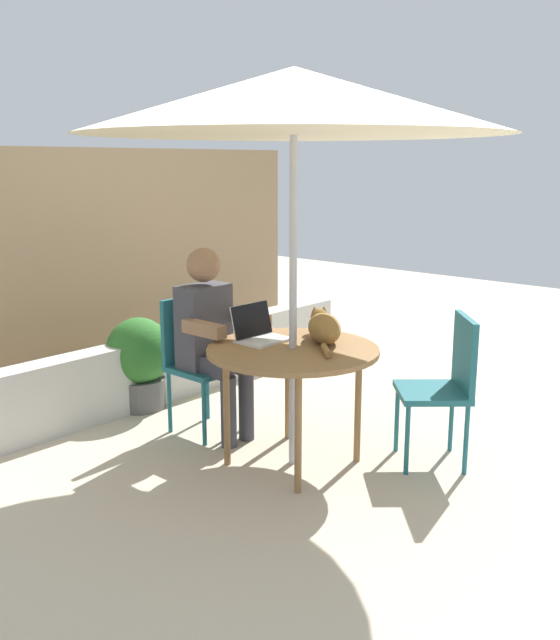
{
  "coord_description": "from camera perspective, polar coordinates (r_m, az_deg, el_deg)",
  "views": [
    {
      "loc": [
        -3.0,
        -2.56,
        1.78
      ],
      "look_at": [
        0.0,
        0.1,
        0.87
      ],
      "focal_mm": 39.44,
      "sensor_mm": 36.0,
      "label": 1
    }
  ],
  "objects": [
    {
      "name": "fence_back",
      "position": [
        5.79,
        -16.69,
        3.94
      ],
      "size": [
        4.84,
        0.08,
        1.88
      ],
      "primitive_type": "cube",
      "color": "#937756",
      "rests_on": "ground"
    },
    {
      "name": "planter_wall_low",
      "position": [
        5.27,
        -11.42,
        -4.33
      ],
      "size": [
        4.35,
        0.2,
        0.5
      ],
      "primitive_type": "cube",
      "color": "beige",
      "rests_on": "ground"
    },
    {
      "name": "patio_table",
      "position": [
        4.1,
        1.05,
        -3.08
      ],
      "size": [
        1.01,
        1.01,
        0.72
      ],
      "color": "olive",
      "rests_on": "ground"
    },
    {
      "name": "patio_umbrella",
      "position": [
        3.96,
        1.13,
        17.31
      ],
      "size": [
        2.36,
        2.36,
        2.27
      ],
      "color": "#B7B7BC",
      "rests_on": "ground"
    },
    {
      "name": "cat",
      "position": [
        4.22,
        3.56,
        -0.61
      ],
      "size": [
        0.5,
        0.48,
        0.17
      ],
      "color": "olive",
      "rests_on": "patio_table"
    },
    {
      "name": "person_seated",
      "position": [
        4.55,
        -5.56,
        -0.96
      ],
      "size": [
        0.48,
        0.48,
        1.24
      ],
      "color": "#3F3F47",
      "rests_on": "ground"
    },
    {
      "name": "potted_plant_near_fence",
      "position": [
        5.22,
        -11.33,
        -3.18
      ],
      "size": [
        0.47,
        0.47,
        0.67
      ],
      "color": "#595654",
      "rests_on": "ground"
    },
    {
      "name": "laptop",
      "position": [
        4.24,
        -1.86,
        -0.81
      ],
      "size": [
        0.31,
        0.26,
        0.21
      ],
      "color": "silver",
      "rests_on": "patio_table"
    },
    {
      "name": "chair_occupied",
      "position": [
        4.71,
        -6.83,
        -2.66
      ],
      "size": [
        0.4,
        0.4,
        0.9
      ],
      "color": "#1E606B",
      "rests_on": "ground"
    },
    {
      "name": "ground_plane",
      "position": [
        4.32,
        1.01,
        -11.48
      ],
      "size": [
        14.0,
        14.0,
        0.0
      ],
      "primitive_type": "plane",
      "color": "beige"
    },
    {
      "name": "chair_empty",
      "position": [
        4.26,
        13.4,
        -4.59
      ],
      "size": [
        0.57,
        0.57,
        0.9
      ],
      "color": "#1E606B",
      "rests_on": "ground"
    }
  ]
}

